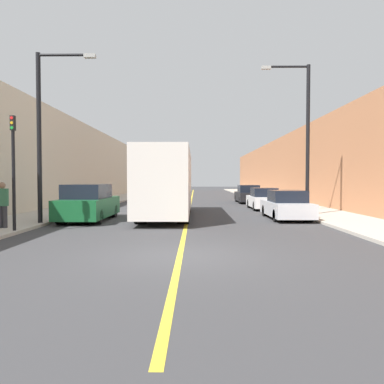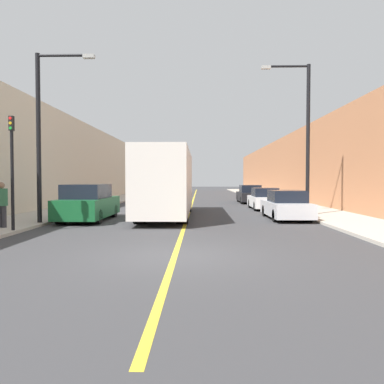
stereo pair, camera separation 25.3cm
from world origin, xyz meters
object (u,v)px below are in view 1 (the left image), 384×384
Objects in this scene: street_lamp_left at (44,126)px; street_lamp_right at (304,130)px; car_right_far at (248,195)px; parked_suv_left at (89,204)px; car_right_mid at (263,200)px; pedestrian at (2,204)px; car_right_near at (286,206)px; bus at (167,182)px; traffic_light at (13,168)px.

street_lamp_right is (12.48, 3.79, 0.31)m from street_lamp_left.
street_lamp_right is at bearing -84.48° from car_right_far.
street_lamp_right is at bearing 9.41° from parked_suv_left.
parked_suv_left is 1.16× the size of car_right_mid.
car_right_far is at bearing 56.01° from pedestrian.
pedestrian is at bearing -159.46° from car_right_near.
car_right_mid is 16.41m from pedestrian.
car_right_near is 12.24m from street_lamp_left.
bus is at bearing -139.22° from car_right_mid.
traffic_light is at bearing -92.91° from street_lamp_left.
parked_suv_left is at bearing -144.28° from car_right_mid.
car_right_near is at bearing -8.79° from bus.
traffic_light is at bearing -121.08° from car_right_far.
pedestrian reaches higher than car_right_mid.
bus is 8.28m from pedestrian.
parked_suv_left is at bearing -175.13° from car_right_near.
street_lamp_left reaches higher than traffic_light.
car_right_mid is 16.43m from traffic_light.
bus is 1.26× the size of street_lamp_right.
street_lamp_left is at bearing -166.10° from car_right_near.
bus is 2.03× the size of parked_suv_left.
bus is 6.40m from car_right_near.
car_right_far is 21.88m from pedestrian.
car_right_mid is 0.90× the size of car_right_far.
car_right_mid is 1.01× the size of traffic_light.
pedestrian is at bearing 137.35° from traffic_light.
street_lamp_left is 3.90m from pedestrian.
pedestrian is (-12.23, -18.14, 0.36)m from car_right_far.
bus is 2.12× the size of car_right_far.
parked_suv_left is 1.04× the size of car_right_far.
car_right_near is (9.96, 0.85, -0.17)m from parked_suv_left.
car_right_far is 1.12× the size of traffic_light.
traffic_light reaches higher than car_right_mid.
car_right_near is 2.57× the size of pedestrian.
car_right_near is at bearing 25.12° from traffic_light.
street_lamp_left is at bearing -141.16° from car_right_mid.
car_right_near is 0.97× the size of car_right_far.
traffic_light is (-11.43, -11.67, 1.79)m from car_right_mid.
car_right_mid is (6.19, 5.34, -1.23)m from bus.
street_lamp_right reaches higher than car_right_far.
car_right_mid is 6.76m from street_lamp_right.
car_right_near is 1.08× the size of car_right_mid.
parked_suv_left is (-3.75, -1.81, -1.05)m from bus.
parked_suv_left is at bearing 55.13° from street_lamp_left.
street_lamp_right is at bearing 26.78° from traffic_light.
bus is 5.63× the size of pedestrian.
traffic_light is (-1.49, -4.52, 1.61)m from parked_suv_left.
car_right_near is at bearing -89.75° from car_right_far.
car_right_far is 13.22m from street_lamp_right.
street_lamp_right reaches higher than pedestrian.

